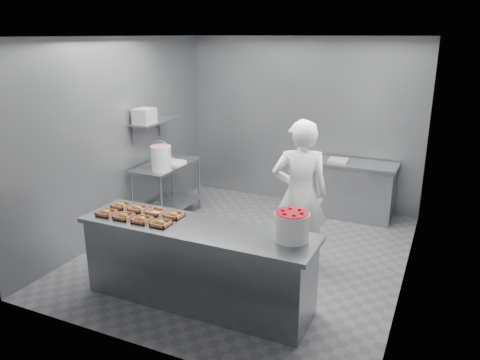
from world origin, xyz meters
name	(u,v)px	position (x,y,z in m)	size (l,w,h in m)	color
floor	(248,252)	(0.00, 0.00, 0.00)	(4.50, 4.50, 0.00)	#4C4C51
ceiling	(249,36)	(0.00, 0.00, 2.80)	(4.50, 4.50, 0.00)	white
wall_back	(302,122)	(0.00, 2.25, 1.40)	(4.00, 0.04, 2.80)	slate
wall_left	(121,138)	(-2.00, 0.00, 1.40)	(0.04, 4.50, 2.80)	slate
wall_right	(415,170)	(2.00, 0.00, 1.40)	(0.04, 4.50, 2.80)	slate
service_counter	(197,265)	(0.00, -1.35, 0.45)	(2.60, 0.70, 0.90)	slate
prep_table	(167,183)	(-1.65, 0.60, 0.59)	(0.60, 1.20, 0.90)	slate
back_counter	(347,189)	(0.90, 1.90, 0.45)	(1.50, 0.60, 0.90)	slate
wall_shelf	(155,122)	(-1.82, 0.60, 1.55)	(0.35, 0.90, 0.03)	slate
tray_0	(107,213)	(-1.07, -1.48, 0.92)	(0.19, 0.18, 0.06)	tan
tray_1	(124,216)	(-0.83, -1.48, 0.92)	(0.19, 0.18, 0.06)	tan
tray_2	(142,219)	(-0.59, -1.48, 0.92)	(0.19, 0.18, 0.06)	tan
tray_3	(161,223)	(-0.35, -1.48, 0.92)	(0.19, 0.18, 0.06)	tan
tray_4	(121,205)	(-1.07, -1.22, 0.92)	(0.19, 0.18, 0.06)	tan
tray_5	(138,208)	(-0.83, -1.22, 0.92)	(0.19, 0.18, 0.06)	tan
tray_6	(156,212)	(-0.59, -1.22, 0.92)	(0.19, 0.18, 0.04)	tan
tray_7	(174,215)	(-0.35, -1.22, 0.92)	(0.19, 0.18, 0.06)	tan
worker	(300,195)	(0.72, -0.06, 0.94)	(0.69, 0.45, 1.88)	white
strawberry_tub	(292,225)	(1.01, -1.25, 1.05)	(0.35, 0.35, 0.29)	silver
glaze_bucket	(161,158)	(-1.51, 0.27, 1.10)	(0.31, 0.29, 0.45)	silver
bucket_lid	(176,163)	(-1.53, 0.69, 0.91)	(0.34, 0.34, 0.03)	silver
rag	(169,159)	(-1.74, 0.83, 0.91)	(0.15, 0.12, 0.02)	#CCB28C
appliance	(144,116)	(-1.82, 0.35, 1.67)	(0.26, 0.29, 0.22)	gray
paper_stack	(339,160)	(0.74, 1.90, 0.92)	(0.30, 0.22, 0.04)	silver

